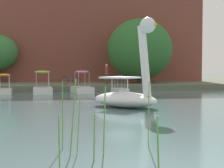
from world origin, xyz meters
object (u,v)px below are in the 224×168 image
at_px(tree_willow_near_path, 140,50).
at_px(pedal_boat_lime, 43,88).
at_px(pedal_boat_blue, 120,88).
at_px(pedal_boat_orange, 5,88).
at_px(swan_boat, 128,90).
at_px(pedal_boat_pink, 82,87).
at_px(bicycle_parked, 70,80).
at_px(person_on_path, 107,73).

bearing_deg(tree_willow_near_path, pedal_boat_lime, -144.38).
relative_size(pedal_boat_blue, pedal_boat_orange, 0.91).
relative_size(swan_boat, pedal_boat_blue, 2.16).
bearing_deg(pedal_boat_pink, swan_boat, -81.77).
distance_m(pedal_boat_pink, bicycle_parked, 3.76).
bearing_deg(pedal_boat_lime, person_on_path, 36.97).
bearing_deg(swan_boat, pedal_boat_orange, 125.81).
height_order(pedal_boat_pink, pedal_boat_lime, same).
bearing_deg(tree_willow_near_path, swan_boat, -106.47).
relative_size(pedal_boat_lime, tree_willow_near_path, 0.39).
xyz_separation_m(pedal_boat_orange, tree_willow_near_path, (11.89, 6.32, 3.38)).
height_order(pedal_boat_pink, tree_willow_near_path, tree_willow_near_path).
bearing_deg(bicycle_parked, pedal_boat_orange, -143.57).
relative_size(pedal_boat_lime, pedal_boat_orange, 1.19).
height_order(pedal_boat_blue, person_on_path, person_on_path).
bearing_deg(person_on_path, bicycle_parked, -176.34).
height_order(swan_boat, person_on_path, swan_boat).
xyz_separation_m(pedal_boat_blue, tree_willow_near_path, (3.32, 6.71, 3.42)).
distance_m(pedal_boat_orange, person_on_path, 9.11).
distance_m(pedal_boat_blue, tree_willow_near_path, 8.23).
distance_m(tree_willow_near_path, bicycle_parked, 8.00).
relative_size(person_on_path, bicycle_parked, 1.05).
bearing_deg(pedal_boat_orange, pedal_boat_blue, -2.61).
height_order(pedal_boat_orange, person_on_path, person_on_path).
height_order(pedal_boat_blue, bicycle_parked, pedal_boat_blue).
height_order(pedal_boat_orange, bicycle_parked, pedal_boat_orange).
distance_m(pedal_boat_pink, tree_willow_near_path, 9.47).
bearing_deg(tree_willow_near_path, pedal_boat_pink, -134.44).
height_order(pedal_boat_blue, pedal_boat_orange, pedal_boat_orange).
distance_m(tree_willow_near_path, person_on_path, 5.02).
bearing_deg(bicycle_parked, person_on_path, 3.66).
bearing_deg(swan_boat, bicycle_parked, 99.09).
distance_m(swan_boat, tree_willow_near_path, 17.13).
distance_m(pedal_boat_lime, bicycle_parked, 4.49).
height_order(pedal_boat_lime, tree_willow_near_path, tree_willow_near_path).
bearing_deg(pedal_boat_blue, pedal_boat_pink, 172.49).
bearing_deg(swan_boat, pedal_boat_blue, 81.20).
distance_m(pedal_boat_pink, pedal_boat_orange, 5.69).
xyz_separation_m(pedal_boat_blue, person_on_path, (-0.39, 4.25, 1.09)).
xyz_separation_m(pedal_boat_blue, pedal_boat_pink, (-2.89, 0.38, 0.10)).
bearing_deg(bicycle_parked, swan_boat, -80.91).
relative_size(swan_boat, tree_willow_near_path, 0.63).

